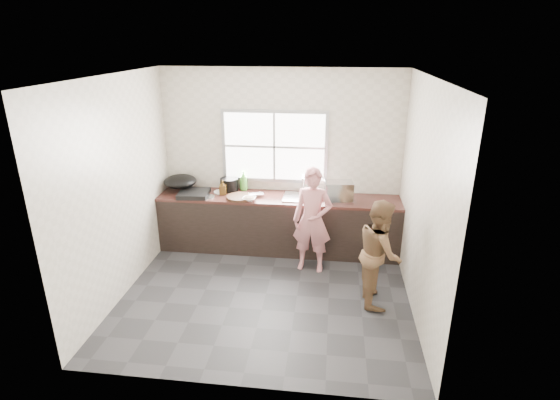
# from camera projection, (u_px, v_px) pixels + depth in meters

# --- Properties ---
(floor) EXTENTS (3.60, 3.20, 0.01)m
(floor) POSITION_uv_depth(u_px,v_px,m) (266.00, 294.00, 5.61)
(floor) COLOR #29292C
(floor) RESTS_ON ground
(ceiling) EXTENTS (3.60, 3.20, 0.01)m
(ceiling) POSITION_uv_depth(u_px,v_px,m) (263.00, 76.00, 4.66)
(ceiling) COLOR silver
(ceiling) RESTS_ON wall_back
(wall_back) EXTENTS (3.60, 0.01, 2.70)m
(wall_back) POSITION_uv_depth(u_px,v_px,m) (281.00, 159.00, 6.62)
(wall_back) COLOR beige
(wall_back) RESTS_ON ground
(wall_left) EXTENTS (0.01, 3.20, 2.70)m
(wall_left) POSITION_uv_depth(u_px,v_px,m) (119.00, 189.00, 5.34)
(wall_left) COLOR silver
(wall_left) RESTS_ON ground
(wall_right) EXTENTS (0.01, 3.20, 2.70)m
(wall_right) POSITION_uv_depth(u_px,v_px,m) (423.00, 202.00, 4.92)
(wall_right) COLOR silver
(wall_right) RESTS_ON ground
(wall_front) EXTENTS (3.60, 0.01, 2.70)m
(wall_front) POSITION_uv_depth(u_px,v_px,m) (235.00, 260.00, 3.64)
(wall_front) COLOR beige
(wall_front) RESTS_ON ground
(cabinet) EXTENTS (3.60, 0.62, 0.82)m
(cabinet) POSITION_uv_depth(u_px,v_px,m) (279.00, 224.00, 6.66)
(cabinet) COLOR black
(cabinet) RESTS_ON floor
(countertop) EXTENTS (3.60, 0.64, 0.04)m
(countertop) POSITION_uv_depth(u_px,v_px,m) (279.00, 198.00, 6.51)
(countertop) COLOR #391C17
(countertop) RESTS_ON cabinet
(sink) EXTENTS (0.55, 0.45, 0.02)m
(sink) POSITION_uv_depth(u_px,v_px,m) (302.00, 197.00, 6.46)
(sink) COLOR silver
(sink) RESTS_ON countertop
(faucet) EXTENTS (0.02, 0.02, 0.30)m
(faucet) POSITION_uv_depth(u_px,v_px,m) (303.00, 184.00, 6.59)
(faucet) COLOR silver
(faucet) RESTS_ON countertop
(window_frame) EXTENTS (1.60, 0.05, 1.10)m
(window_frame) POSITION_uv_depth(u_px,v_px,m) (274.00, 147.00, 6.55)
(window_frame) COLOR #9EA0A5
(window_frame) RESTS_ON wall_back
(window_glazing) EXTENTS (1.50, 0.01, 1.00)m
(window_glazing) POSITION_uv_depth(u_px,v_px,m) (274.00, 147.00, 6.53)
(window_glazing) COLOR white
(window_glazing) RESTS_ON window_frame
(woman) EXTENTS (0.54, 0.39, 1.38)m
(woman) POSITION_uv_depth(u_px,v_px,m) (312.00, 224.00, 5.98)
(woman) COLOR #D17D82
(woman) RESTS_ON floor
(person_side) EXTENTS (0.54, 0.68, 1.33)m
(person_side) POSITION_uv_depth(u_px,v_px,m) (380.00, 252.00, 5.24)
(person_side) COLOR brown
(person_side) RESTS_ON floor
(cutting_board) EXTENTS (0.46, 0.46, 0.04)m
(cutting_board) POSITION_uv_depth(u_px,v_px,m) (240.00, 197.00, 6.43)
(cutting_board) COLOR black
(cutting_board) RESTS_ON countertop
(cleaver) EXTENTS (0.24, 0.18, 0.01)m
(cleaver) POSITION_uv_depth(u_px,v_px,m) (256.00, 194.00, 6.49)
(cleaver) COLOR silver
(cleaver) RESTS_ON cutting_board
(bowl_mince) EXTENTS (0.21, 0.21, 0.05)m
(bowl_mince) POSITION_uv_depth(u_px,v_px,m) (249.00, 199.00, 6.34)
(bowl_mince) COLOR white
(bowl_mince) RESTS_ON countertop
(bowl_crabs) EXTENTS (0.19, 0.19, 0.06)m
(bowl_crabs) POSITION_uv_depth(u_px,v_px,m) (321.00, 195.00, 6.49)
(bowl_crabs) COLOR white
(bowl_crabs) RESTS_ON countertop
(bowl_held) EXTENTS (0.24, 0.24, 0.06)m
(bowl_held) POSITION_uv_depth(u_px,v_px,m) (317.00, 198.00, 6.38)
(bowl_held) COLOR white
(bowl_held) RESTS_ON countertop
(black_pot) EXTENTS (0.28, 0.28, 0.20)m
(black_pot) POSITION_uv_depth(u_px,v_px,m) (229.00, 185.00, 6.73)
(black_pot) COLOR black
(black_pot) RESTS_ON countertop
(plate_food) EXTENTS (0.27, 0.27, 0.02)m
(plate_food) POSITION_uv_depth(u_px,v_px,m) (221.00, 192.00, 6.68)
(plate_food) COLOR white
(plate_food) RESTS_ON countertop
(bottle_green) EXTENTS (0.14, 0.14, 0.32)m
(bottle_green) POSITION_uv_depth(u_px,v_px,m) (244.00, 180.00, 6.73)
(bottle_green) COLOR green
(bottle_green) RESTS_ON countertop
(bottle_brown_tall) EXTENTS (0.10, 0.10, 0.20)m
(bottle_brown_tall) POSITION_uv_depth(u_px,v_px,m) (223.00, 188.00, 6.57)
(bottle_brown_tall) COLOR #483112
(bottle_brown_tall) RESTS_ON countertop
(bottle_brown_short) EXTENTS (0.13, 0.13, 0.16)m
(bottle_brown_short) POSITION_uv_depth(u_px,v_px,m) (230.00, 185.00, 6.78)
(bottle_brown_short) COLOR #3F1D0F
(bottle_brown_short) RESTS_ON countertop
(glass_jar) EXTENTS (0.08, 0.08, 0.10)m
(glass_jar) POSITION_uv_depth(u_px,v_px,m) (224.00, 186.00, 6.80)
(glass_jar) COLOR silver
(glass_jar) RESTS_ON countertop
(burner) EXTENTS (0.47, 0.47, 0.07)m
(burner) POSITION_uv_depth(u_px,v_px,m) (194.00, 194.00, 6.54)
(burner) COLOR black
(burner) RESTS_ON countertop
(wok) EXTENTS (0.66, 0.66, 0.19)m
(wok) POSITION_uv_depth(u_px,v_px,m) (180.00, 181.00, 6.70)
(wok) COLOR black
(wok) RESTS_ON burner
(dish_rack) EXTENTS (0.43, 0.32, 0.30)m
(dish_rack) POSITION_uv_depth(u_px,v_px,m) (338.00, 192.00, 6.26)
(dish_rack) COLOR #BABBC0
(dish_rack) RESTS_ON countertop
(pot_lid_left) EXTENTS (0.31, 0.31, 0.01)m
(pot_lid_left) POSITION_uv_depth(u_px,v_px,m) (206.00, 197.00, 6.47)
(pot_lid_left) COLOR silver
(pot_lid_left) RESTS_ON countertop
(pot_lid_right) EXTENTS (0.29, 0.29, 0.01)m
(pot_lid_right) POSITION_uv_depth(u_px,v_px,m) (199.00, 191.00, 6.72)
(pot_lid_right) COLOR #A8ABAF
(pot_lid_right) RESTS_ON countertop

